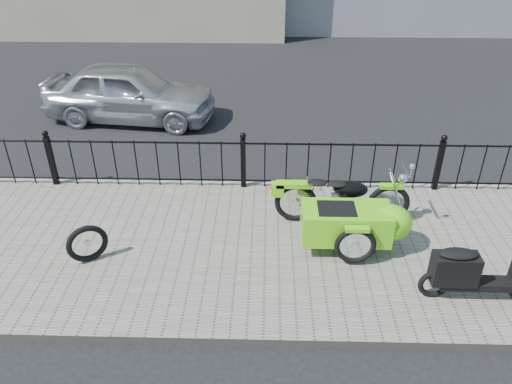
{
  "coord_description": "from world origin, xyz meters",
  "views": [
    {
      "loc": [
        0.44,
        -6.67,
        4.78
      ],
      "look_at": [
        0.27,
        -0.1,
        0.84
      ],
      "focal_mm": 35.0,
      "sensor_mm": 36.0,
      "label": 1
    }
  ],
  "objects_px": {
    "scooter": "(474,272)",
    "sedan_car": "(130,92)",
    "motorcycle_sidecar": "(356,218)",
    "spare_tire": "(87,244)"
  },
  "relations": [
    {
      "from": "motorcycle_sidecar",
      "to": "scooter",
      "type": "distance_m",
      "value": 1.8
    },
    {
      "from": "sedan_car",
      "to": "motorcycle_sidecar",
      "type": "bearing_deg",
      "value": -130.78
    },
    {
      "from": "motorcycle_sidecar",
      "to": "spare_tire",
      "type": "relative_size",
      "value": 3.78
    },
    {
      "from": "spare_tire",
      "to": "sedan_car",
      "type": "bearing_deg",
      "value": 97.35
    },
    {
      "from": "spare_tire",
      "to": "sedan_car",
      "type": "distance_m",
      "value": 5.67
    },
    {
      "from": "motorcycle_sidecar",
      "to": "scooter",
      "type": "relative_size",
      "value": 1.42
    },
    {
      "from": "scooter",
      "to": "sedan_car",
      "type": "height_order",
      "value": "sedan_car"
    },
    {
      "from": "spare_tire",
      "to": "motorcycle_sidecar",
      "type": "bearing_deg",
      "value": 7.53
    },
    {
      "from": "scooter",
      "to": "sedan_car",
      "type": "relative_size",
      "value": 0.4
    },
    {
      "from": "motorcycle_sidecar",
      "to": "sedan_car",
      "type": "height_order",
      "value": "sedan_car"
    }
  ]
}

